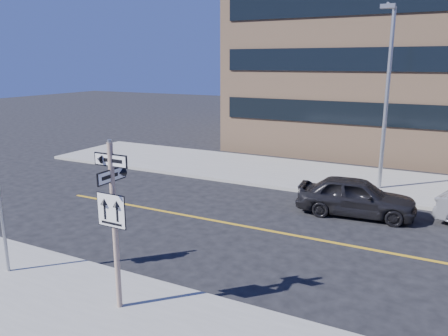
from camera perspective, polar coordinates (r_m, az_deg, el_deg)
The scene contains 5 objects.
ground at distance 13.09m, azimuth -6.12°, elevation -13.01°, with size 120.00×120.00×0.00m, color black.
sign_pole at distance 10.30m, azimuth -14.20°, elevation -6.17°, with size 0.92×0.92×4.06m.
parked_car_a at distance 17.80m, azimuth 16.83°, elevation -3.57°, with size 4.48×1.80×1.53m, color black.
streetlight_a at distance 20.65m, azimuth 20.51°, elevation 9.77°, with size 0.55×2.25×8.00m.
building_brick at distance 35.14m, azimuth 20.83°, elevation 17.97°, with size 18.00×18.00×18.00m, color tan.
Camera 1 is at (6.54, -9.70, 5.86)m, focal length 35.00 mm.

